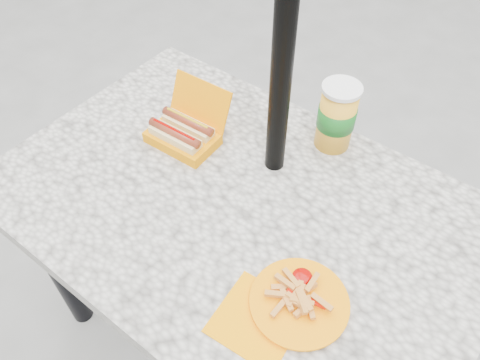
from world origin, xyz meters
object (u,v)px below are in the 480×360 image
Objects in this scene: umbrella_pole at (283,48)px; soda_cup at (337,116)px; hotdog_box at (184,132)px; fries_plate at (296,302)px.

umbrella_pole is 11.53× the size of soda_cup.
umbrella_pole reaches higher than soda_cup.
hotdog_box is at bearing -162.04° from umbrella_pole.
umbrella_pole is 8.14× the size of fries_plate.
umbrella_pole is 0.31m from soda_cup.
soda_cup reaches higher than hotdog_box.
umbrella_pole reaches higher than fries_plate.
fries_plate is (0.51, -0.23, -0.02)m from hotdog_box.
hotdog_box is at bearing 156.09° from fries_plate.
fries_plate is 0.51m from soda_cup.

